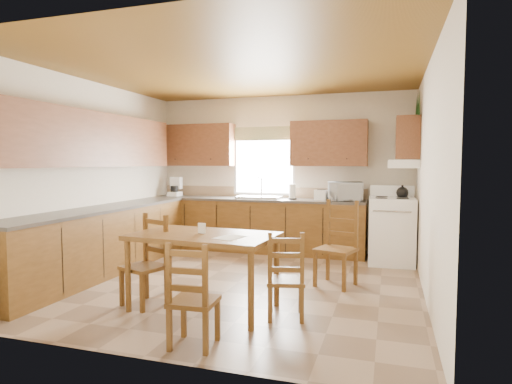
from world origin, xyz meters
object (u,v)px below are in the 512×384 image
(chair_far_left, at_px, (144,261))
(stove, at_px, (391,231))
(microwave, at_px, (345,191))
(chair_near_left, at_px, (194,294))
(dining_table, at_px, (204,271))
(chair_far_right, at_px, (336,244))
(chair_near_right, at_px, (286,275))

(chair_far_left, bearing_deg, stove, 67.55)
(microwave, height_order, chair_near_left, microwave)
(chair_far_left, bearing_deg, chair_near_left, -18.98)
(dining_table, relative_size, chair_far_right, 1.41)
(dining_table, bearing_deg, chair_far_left, -168.07)
(dining_table, bearing_deg, stove, 59.21)
(stove, xyz_separation_m, microwave, (-0.73, 0.27, 0.58))
(dining_table, xyz_separation_m, chair_near_right, (0.89, -0.00, 0.04))
(chair_near_left, bearing_deg, chair_far_left, -42.78)
(chair_near_left, relative_size, chair_far_right, 0.84)
(chair_near_left, xyz_separation_m, chair_near_right, (0.58, 0.86, -0.01))
(dining_table, height_order, chair_near_left, chair_near_left)
(microwave, relative_size, chair_far_left, 0.53)
(stove, distance_m, dining_table, 3.30)
(chair_near_right, bearing_deg, chair_far_right, -118.99)
(stove, xyz_separation_m, dining_table, (-1.89, -2.71, -0.10))
(microwave, bearing_deg, chair_far_left, -129.41)
(microwave, xyz_separation_m, chair_near_right, (-0.27, -2.97, -0.64))
(stove, bearing_deg, chair_near_left, -116.29)
(microwave, bearing_deg, chair_far_right, -96.52)
(stove, distance_m, chair_far_left, 3.78)
(stove, bearing_deg, microwave, 157.52)
(chair_near_left, distance_m, chair_near_right, 1.04)
(chair_near_right, bearing_deg, microwave, -109.18)
(stove, distance_m, chair_near_left, 3.91)
(chair_near_left, height_order, chair_far_left, chair_far_left)
(dining_table, bearing_deg, microwave, 72.81)
(stove, height_order, chair_near_right, stove)
(stove, relative_size, chair_far_right, 0.94)
(dining_table, height_order, chair_far_left, chair_far_left)
(dining_table, relative_size, chair_far_left, 1.54)
(microwave, distance_m, chair_near_left, 3.98)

